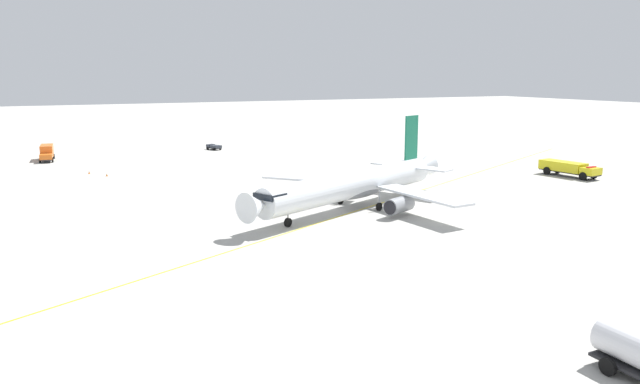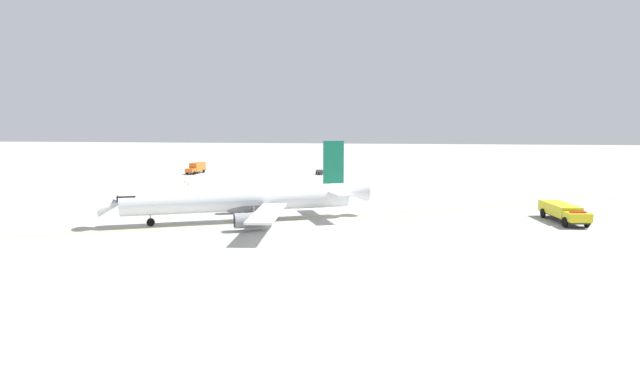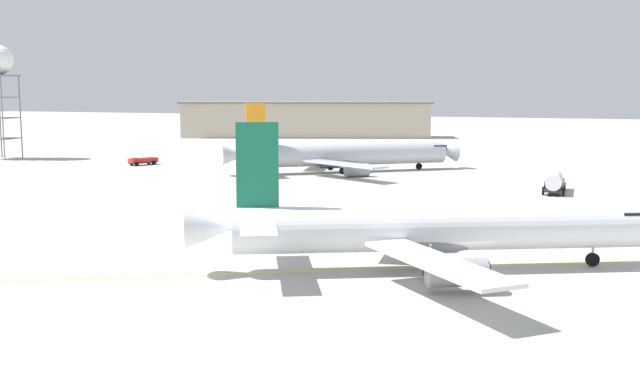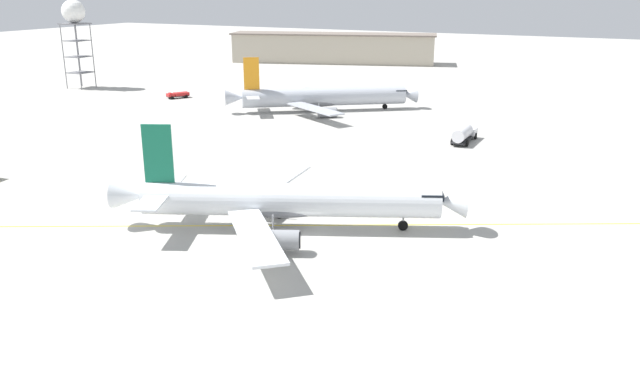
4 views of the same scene
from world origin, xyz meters
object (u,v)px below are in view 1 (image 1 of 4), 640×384
at_px(catering_truck_truck, 47,152).
at_px(safety_cone_mid, 89,172).
at_px(fire_tender_truck, 568,168).
at_px(safety_cone_near, 107,175).
at_px(baggage_truck_truck, 214,147).
at_px(airliner_main, 355,185).

relative_size(catering_truck_truck, safety_cone_mid, 15.63).
xyz_separation_m(fire_tender_truck, safety_cone_mid, (-74.85, 38.82, -1.27)).
relative_size(fire_tender_truck, safety_cone_near, 19.73).
height_order(baggage_truck_truck, safety_cone_near, baggage_truck_truck).
height_order(airliner_main, safety_cone_mid, airliner_main).
distance_m(airliner_main, safety_cone_near, 49.20).
distance_m(airliner_main, catering_truck_truck, 76.03).
bearing_deg(safety_cone_mid, baggage_truck_truck, 39.29).
bearing_deg(safety_cone_mid, catering_truck_truck, 105.46).
xyz_separation_m(airliner_main, safety_cone_near, (-26.40, 41.41, -2.90)).
xyz_separation_m(fire_tender_truck, catering_truck_truck, (-80.93, 60.82, 0.13)).
bearing_deg(fire_tender_truck, safety_cone_mid, -125.15).
distance_m(baggage_truck_truck, safety_cone_mid, 38.46).
xyz_separation_m(baggage_truck_truck, safety_cone_near, (-27.23, -28.41, -0.44)).
distance_m(safety_cone_near, safety_cone_mid, 4.79).
bearing_deg(airliner_main, fire_tender_truck, 164.10).
bearing_deg(fire_tender_truck, catering_truck_truck, -134.66).
bearing_deg(airliner_main, baggage_truck_truck, -114.82).
xyz_separation_m(fire_tender_truck, baggage_truck_truck, (-45.09, 63.17, -0.83)).
height_order(airliner_main, fire_tender_truck, airliner_main).
xyz_separation_m(catering_truck_truck, safety_cone_near, (8.61, -26.06, -1.39)).
distance_m(catering_truck_truck, baggage_truck_truck, 35.93).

